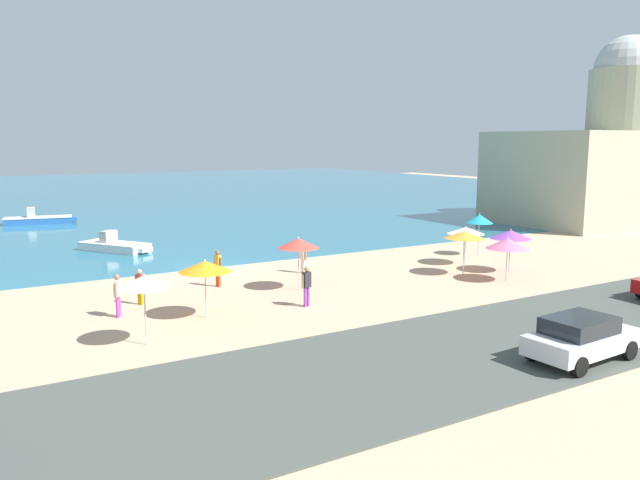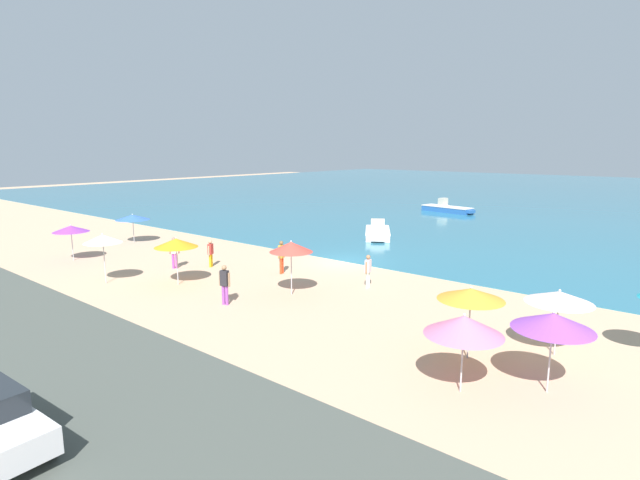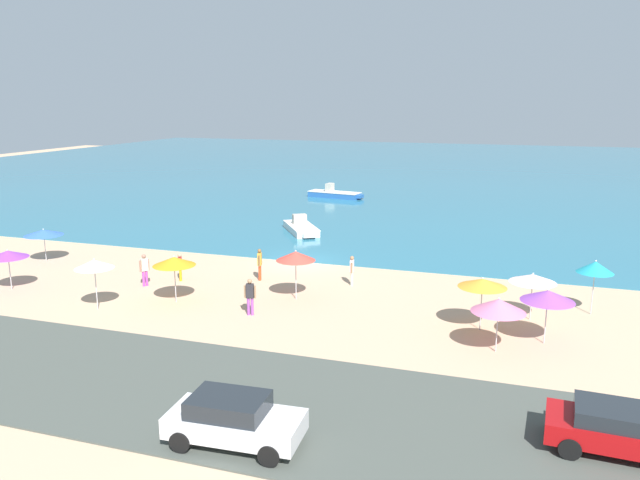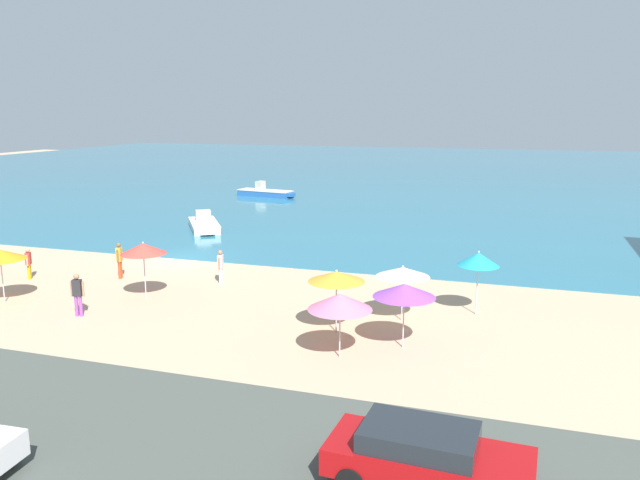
# 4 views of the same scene
# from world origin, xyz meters

# --- Properties ---
(ground_plane) EXTENTS (160.00, 160.00, 0.00)m
(ground_plane) POSITION_xyz_m (0.00, 0.00, 0.00)
(ground_plane) COLOR tan
(sea) EXTENTS (150.00, 110.00, 0.05)m
(sea) POSITION_xyz_m (0.00, 55.00, 0.03)
(sea) COLOR #2A6D86
(sea) RESTS_ON ground_plane
(coastal_road) EXTENTS (80.00, 8.00, 0.06)m
(coastal_road) POSITION_xyz_m (0.00, -18.00, 0.03)
(coastal_road) COLOR #454B44
(coastal_road) RESTS_ON ground_plane
(beach_umbrella_0) EXTENTS (2.15, 2.15, 2.44)m
(beach_umbrella_0) POSITION_xyz_m (11.56, -8.63, 2.18)
(beach_umbrella_0) COLOR #B2B2B7
(beach_umbrella_0) RESTS_ON ground_plane
(beach_umbrella_1) EXTENTS (2.22, 2.22, 2.41)m
(beach_umbrella_1) POSITION_xyz_m (14.25, -9.40, 2.10)
(beach_umbrella_1) COLOR #B2B2B7
(beach_umbrella_1) RESTS_ON ground_plane
(beach_umbrella_3) EXTENTS (2.15, 2.15, 2.43)m
(beach_umbrella_3) POSITION_xyz_m (-3.39, -9.48, 2.14)
(beach_umbrella_3) COLOR #B2B2B7
(beach_umbrella_3) RESTS_ON ground_plane
(beach_umbrella_4) EXTENTS (2.20, 2.20, 2.32)m
(beach_umbrella_4) POSITION_xyz_m (12.36, -10.95, 1.98)
(beach_umbrella_4) COLOR #B2B2B7
(beach_umbrella_4) RESTS_ON ground_plane
(beach_umbrella_5) EXTENTS (2.38, 2.38, 2.09)m
(beach_umbrella_5) POSITION_xyz_m (-15.61, -4.84, 1.84)
(beach_umbrella_5) COLOR #B2B2B7
(beach_umbrella_5) RESTS_ON ground_plane
(beach_umbrella_6) EXTENTS (2.16, 2.16, 2.27)m
(beach_umbrella_6) POSITION_xyz_m (13.68, -6.53, 2.00)
(beach_umbrella_6) COLOR #B2B2B7
(beach_umbrella_6) RESTS_ON ground_plane
(beach_umbrella_7) EXTENTS (2.02, 2.02, 2.60)m
(beach_umbrella_7) POSITION_xyz_m (2.22, -7.11, 2.29)
(beach_umbrella_7) COLOR #B2B2B7
(beach_umbrella_7) RESTS_ON ground_plane
(beach_umbrella_8) EXTENTS (1.89, 1.89, 2.58)m
(beach_umbrella_8) POSITION_xyz_m (-6.45, -11.68, 2.30)
(beach_umbrella_8) COLOR #B2B2B7
(beach_umbrella_8) RESTS_ON ground_plane
(beach_umbrella_9) EXTENTS (2.11, 2.11, 2.23)m
(beach_umbrella_9) POSITION_xyz_m (-13.02, -10.37, 1.96)
(beach_umbrella_9) COLOR #B2B2B7
(beach_umbrella_9) RESTS_ON ground_plane
(bather_0) EXTENTS (0.29, 0.56, 1.66)m
(bather_0) POSITION_xyz_m (4.29, -3.82, 0.93)
(bather_0) COLOR silver
(bather_0) RESTS_ON ground_plane
(bather_1) EXTENTS (0.56, 0.30, 1.79)m
(bather_1) POSITION_xyz_m (1.01, -10.07, 1.01)
(bather_1) COLOR purple
(bather_1) RESTS_ON ground_plane
(bather_2) EXTENTS (0.37, 0.50, 1.80)m
(bather_2) POSITION_xyz_m (-6.47, -7.56, 1.01)
(bather_2) COLOR #AB3E9E
(bather_2) RESTS_ON ground_plane
(bather_3) EXTENTS (0.37, 0.51, 1.60)m
(bather_3) POSITION_xyz_m (-5.17, -6.03, 0.89)
(bather_3) COLOR gold
(bather_3) RESTS_ON ground_plane
(bather_4) EXTENTS (0.31, 0.55, 1.83)m
(bather_4) POSITION_xyz_m (-0.93, -4.53, 1.03)
(bather_4) COLOR #F4421F
(bather_4) RESTS_ON ground_plane
(skiff_nearshore) EXTENTS (4.16, 5.08, 1.31)m
(skiff_nearshore) POSITION_xyz_m (-3.11, 8.29, 0.39)
(skiff_nearshore) COLOR white
(skiff_nearshore) RESTS_ON sea
(skiff_offshore) EXTENTS (6.00, 2.58, 1.45)m
(skiff_offshore) POSITION_xyz_m (-5.70, 25.58, 0.42)
(skiff_offshore) COLOR #25599E
(skiff_offshore) RESTS_ON sea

